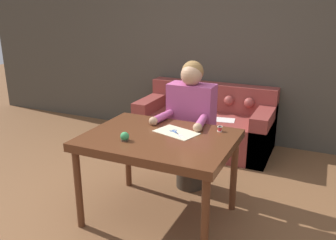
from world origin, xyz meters
name	(u,v)px	position (x,y,z in m)	size (l,w,h in m)	color
ground_plane	(140,220)	(0.00, 0.00, 0.00)	(16.00, 16.00, 0.00)	brown
wall_back	(221,43)	(0.00, 2.28, 1.30)	(8.00, 0.06, 2.60)	#474238
dining_table	(159,145)	(0.13, 0.12, 0.69)	(1.21, 0.91, 0.76)	#562D19
couch	(206,125)	(-0.04, 1.86, 0.30)	(1.69, 0.83, 0.80)	brown
person	(191,126)	(0.17, 0.75, 0.66)	(0.50, 0.59, 1.29)	#33281E
pattern_paper_main	(176,132)	(0.23, 0.26, 0.77)	(0.40, 0.32, 0.00)	beige
scissors	(175,132)	(0.22, 0.25, 0.77)	(0.19, 0.18, 0.01)	silver
thread_spool	(220,129)	(0.55, 0.44, 0.79)	(0.04, 0.04, 0.05)	red
pin_cushion	(125,137)	(-0.07, -0.08, 0.80)	(0.07, 0.07, 0.07)	#4C3828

